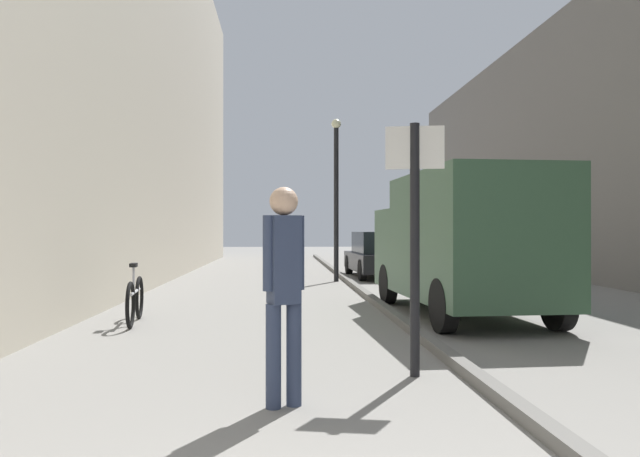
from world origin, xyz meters
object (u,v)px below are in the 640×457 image
object	(u,v)px
delivery_van	(461,241)
street_sign_post	(415,226)
parked_car	(380,255)
lamp_post	(336,189)
bicycle_leaning	(135,300)
pedestrian_main_foreground	(284,280)

from	to	relation	value
delivery_van	street_sign_post	size ratio (longest dim) A/B	2.00
parked_car	lamp_post	distance (m)	3.00
bicycle_leaning	parked_car	bearing A→B (deg)	52.95
parked_car	street_sign_post	bearing A→B (deg)	-99.42
pedestrian_main_foreground	bicycle_leaning	world-z (taller)	pedestrian_main_foreground
pedestrian_main_foreground	street_sign_post	distance (m)	1.73
bicycle_leaning	lamp_post	bearing A→B (deg)	56.51
street_sign_post	bicycle_leaning	distance (m)	5.38
parked_car	bicycle_leaning	xyz separation A→B (m)	(-5.53, -9.19, -0.33)
delivery_van	bicycle_leaning	bearing A→B (deg)	-177.10
parked_car	bicycle_leaning	world-z (taller)	parked_car
delivery_van	parked_car	bearing A→B (deg)	86.99
parked_car	bicycle_leaning	bearing A→B (deg)	-122.46
street_sign_post	bicycle_leaning	size ratio (longest dim) A/B	1.47
parked_car	street_sign_post	xyz separation A→B (m)	(-1.81, -12.90, 0.83)
pedestrian_main_foreground	delivery_van	world-z (taller)	delivery_van
parked_car	pedestrian_main_foreground	bearing A→B (deg)	-104.26
delivery_van	street_sign_post	xyz separation A→B (m)	(-1.79, -4.27, 0.23)
pedestrian_main_foreground	street_sign_post	size ratio (longest dim) A/B	0.72
delivery_van	pedestrian_main_foreground	bearing A→B (deg)	-123.75
bicycle_leaning	pedestrian_main_foreground	bearing A→B (deg)	-69.22
pedestrian_main_foreground	bicycle_leaning	bearing A→B (deg)	95.82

